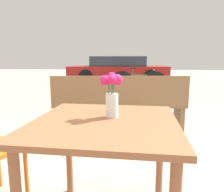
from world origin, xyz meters
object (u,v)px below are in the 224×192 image
at_px(table_front, 105,137).
at_px(flower_vase, 112,96).
at_px(bench_near, 120,104).
at_px(bicycle, 139,82).
at_px(parked_car, 118,69).

height_order(table_front, flower_vase, flower_vase).
bearing_deg(table_front, bench_near, 90.54).
xyz_separation_m(bicycle, parked_car, (-0.88, 3.52, 0.20)).
relative_size(flower_vase, parked_car, 0.06).
xyz_separation_m(table_front, bench_near, (-0.02, 1.65, -0.14)).
bearing_deg(table_front, flower_vase, 64.10).
height_order(bench_near, parked_car, parked_car).
xyz_separation_m(bench_near, bicycle, (0.35, 3.85, -0.11)).
distance_m(flower_vase, parked_car, 8.97).
height_order(table_front, bicycle, bicycle).
distance_m(bench_near, bicycle, 3.87).
bearing_deg(bicycle, table_front, -93.53).
height_order(table_front, bench_near, bench_near).
height_order(flower_vase, parked_car, parked_car).
bearing_deg(parked_car, table_front, -86.58).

